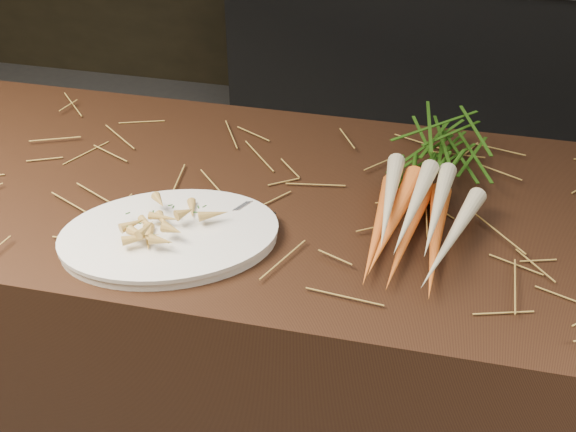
# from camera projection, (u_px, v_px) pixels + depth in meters

# --- Properties ---
(main_counter) EXTENTS (2.40, 0.70, 0.90)m
(main_counter) POSITION_uv_depth(u_px,v_px,m) (282.00, 356.00, 1.68)
(main_counter) COLOR black
(main_counter) RESTS_ON ground
(back_counter) EXTENTS (1.82, 0.62, 0.84)m
(back_counter) POSITION_uv_depth(u_px,v_px,m) (447.00, 54.00, 3.12)
(back_counter) COLOR black
(back_counter) RESTS_ON ground
(straw_bedding) EXTENTS (1.40, 0.60, 0.02)m
(straw_bedding) POSITION_uv_depth(u_px,v_px,m) (280.00, 194.00, 1.41)
(straw_bedding) COLOR olive
(straw_bedding) RESTS_ON main_counter
(root_veg_bunch) EXTENTS (0.22, 0.59, 0.11)m
(root_veg_bunch) POSITION_uv_depth(u_px,v_px,m) (426.00, 172.00, 1.39)
(root_veg_bunch) COLOR orange
(root_veg_bunch) RESTS_ON main_counter
(serving_platter) EXTENTS (0.46, 0.38, 0.02)m
(serving_platter) POSITION_uv_depth(u_px,v_px,m) (170.00, 238.00, 1.29)
(serving_platter) COLOR white
(serving_platter) RESTS_ON main_counter
(roasted_veg_heap) EXTENTS (0.23, 0.20, 0.04)m
(roasted_veg_heap) POSITION_uv_depth(u_px,v_px,m) (168.00, 224.00, 1.27)
(roasted_veg_heap) COLOR #A9823F
(roasted_veg_heap) RESTS_ON serving_platter
(serving_fork) EXTENTS (0.08, 0.14, 0.00)m
(serving_fork) POSITION_uv_depth(u_px,v_px,m) (247.00, 231.00, 1.29)
(serving_fork) COLOR silver
(serving_fork) RESTS_ON serving_platter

